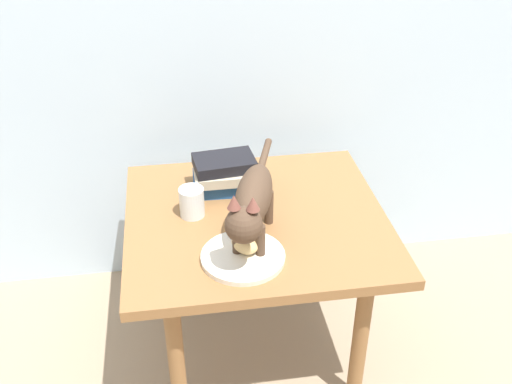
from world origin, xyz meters
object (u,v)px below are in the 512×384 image
object	(u,v)px
bread_roll	(245,243)
cat	(252,202)
book_stack	(223,174)
plate	(243,257)
candle_jar	(192,204)
side_table	(256,235)

from	to	relation	value
bread_roll	cat	world-z (taller)	cat
book_stack	cat	bearing A→B (deg)	-80.75
plate	candle_jar	xyz separation A→B (m)	(-0.11, 0.22, 0.03)
bread_roll	candle_jar	xyz separation A→B (m)	(-0.12, 0.20, -0.00)
side_table	cat	bearing A→B (deg)	-103.18
plate	candle_jar	size ratio (longest dim) A/B	2.52
plate	bread_roll	distance (m)	0.04
side_table	bread_roll	world-z (taller)	bread_roll
candle_jar	book_stack	bearing A→B (deg)	50.36
bread_roll	book_stack	distance (m)	0.32
side_table	cat	world-z (taller)	cat
book_stack	candle_jar	bearing A→B (deg)	-129.64
book_stack	plate	bearing A→B (deg)	-87.70
side_table	book_stack	bearing A→B (deg)	115.92
bread_roll	book_stack	bearing A→B (deg)	93.73
bread_roll	book_stack	xyz separation A→B (m)	(-0.02, 0.32, 0.01)
cat	candle_jar	size ratio (longest dim) A/B	5.44
side_table	candle_jar	xyz separation A→B (m)	(-0.18, 0.03, 0.10)
bread_roll	cat	xyz separation A→B (m)	(0.02, 0.04, 0.09)
side_table	plate	bearing A→B (deg)	-108.53
side_table	book_stack	world-z (taller)	book_stack
plate	book_stack	bearing A→B (deg)	92.30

